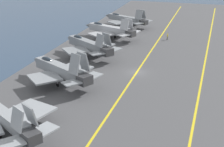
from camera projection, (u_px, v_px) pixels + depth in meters
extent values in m
plane|color=#2D425B|center=(137.00, 74.00, 66.73)|extent=(2000.00, 2000.00, 0.00)
cube|color=#4C4C4F|center=(137.00, 73.00, 66.66)|extent=(171.71, 44.79, 0.40)
cube|color=yellow|center=(202.00, 79.00, 63.24)|extent=(154.54, 1.87, 0.01)
cube|color=yellow|center=(137.00, 72.00, 66.59)|extent=(154.54, 0.36, 0.01)
cube|color=#93999E|center=(2.00, 115.00, 44.95)|extent=(7.74, 11.57, 1.62)
cube|color=#38383A|center=(31.00, 137.00, 39.84)|extent=(2.64, 2.69, 1.38)
cube|color=#93999E|center=(29.00, 111.00, 47.16)|extent=(7.01, 6.80, 0.28)
cube|color=#93999E|center=(17.00, 119.00, 39.48)|extent=(1.91, 2.45, 2.58)
cube|color=#93999E|center=(30.00, 115.00, 40.55)|extent=(1.91, 2.45, 2.58)
cube|color=#93999E|center=(12.00, 142.00, 38.79)|extent=(3.66, 3.61, 0.20)
cube|color=#93999E|center=(45.00, 129.00, 41.59)|extent=(3.45, 3.19, 0.20)
cylinder|color=#B2B2B7|center=(0.00, 132.00, 43.93)|extent=(0.16, 0.16, 1.57)
cylinder|color=black|center=(0.00, 136.00, 44.10)|extent=(0.49, 0.63, 0.60)
cylinder|color=#B2B2B7|center=(16.00, 126.00, 45.37)|extent=(0.16, 0.16, 1.57)
cylinder|color=black|center=(16.00, 130.00, 45.54)|extent=(0.49, 0.63, 0.60)
cube|color=gray|center=(59.00, 69.00, 60.68)|extent=(7.38, 11.36, 1.85)
cone|color=#5B5E60|center=(37.00, 60.00, 65.32)|extent=(2.63, 2.83, 1.76)
cube|color=#38383A|center=(85.00, 80.00, 55.93)|extent=(2.80, 2.72, 1.58)
ellipsoid|color=#232D38|center=(47.00, 60.00, 62.80)|extent=(2.29, 3.04, 1.02)
cube|color=gray|center=(45.00, 78.00, 58.47)|extent=(7.00, 7.02, 0.28)
cube|color=gray|center=(75.00, 68.00, 62.78)|extent=(5.92, 6.21, 0.28)
cube|color=gray|center=(74.00, 64.00, 55.23)|extent=(1.97, 2.47, 3.31)
cube|color=gray|center=(84.00, 61.00, 56.50)|extent=(1.97, 2.47, 3.31)
cube|color=gray|center=(72.00, 83.00, 54.74)|extent=(3.60, 3.52, 0.20)
cube|color=gray|center=(93.00, 75.00, 57.77)|extent=(3.38, 3.04, 0.20)
cylinder|color=#B2B2B7|center=(45.00, 72.00, 64.28)|extent=(0.16, 0.16, 1.70)
cylinder|color=black|center=(46.00, 75.00, 64.48)|extent=(0.48, 0.63, 0.60)
cylinder|color=#B2B2B7|center=(57.00, 82.00, 59.66)|extent=(0.16, 0.16, 1.70)
cylinder|color=black|center=(58.00, 85.00, 59.86)|extent=(0.48, 0.63, 0.60)
cylinder|color=#B2B2B7|center=(69.00, 78.00, 61.35)|extent=(0.16, 0.16, 1.70)
cylinder|color=black|center=(69.00, 81.00, 61.55)|extent=(0.48, 0.63, 0.60)
cube|color=gray|center=(87.00, 44.00, 75.12)|extent=(8.04, 10.85, 1.83)
cone|color=#5B5E60|center=(70.00, 38.00, 80.06)|extent=(2.68, 2.82, 1.74)
cube|color=#38383A|center=(107.00, 52.00, 70.07)|extent=(2.81, 2.76, 1.55)
ellipsoid|color=#232D38|center=(78.00, 37.00, 77.40)|extent=(2.42, 2.95, 1.00)
cube|color=gray|center=(76.00, 50.00, 73.10)|extent=(6.94, 6.92, 0.28)
cube|color=gray|center=(100.00, 45.00, 76.99)|extent=(6.14, 6.38, 0.28)
cube|color=gray|center=(100.00, 41.00, 69.62)|extent=(1.93, 2.32, 2.64)
cube|color=gray|center=(107.00, 39.00, 70.76)|extent=(1.93, 2.32, 2.64)
cube|color=gray|center=(97.00, 53.00, 69.04)|extent=(3.57, 3.55, 0.20)
cube|color=gray|center=(114.00, 49.00, 71.79)|extent=(3.46, 3.16, 0.20)
cylinder|color=#B2B2B7|center=(76.00, 48.00, 78.93)|extent=(0.16, 0.16, 1.78)
cylinder|color=black|center=(76.00, 50.00, 79.14)|extent=(0.51, 0.62, 0.60)
cylinder|color=#B2B2B7|center=(86.00, 55.00, 74.15)|extent=(0.16, 0.16, 1.78)
cylinder|color=black|center=(86.00, 57.00, 74.36)|extent=(0.51, 0.62, 0.60)
cylinder|color=#B2B2B7|center=(95.00, 52.00, 75.67)|extent=(0.16, 0.16, 1.78)
cylinder|color=black|center=(95.00, 55.00, 75.88)|extent=(0.51, 0.62, 0.60)
cube|color=#A8AAAF|center=(108.00, 29.00, 89.51)|extent=(6.22, 11.87, 1.77)
cone|color=#5B5E60|center=(89.00, 25.00, 93.65)|extent=(2.43, 2.76, 1.69)
cube|color=#38383A|center=(131.00, 34.00, 85.27)|extent=(2.63, 2.59, 1.51)
ellipsoid|color=#232D38|center=(98.00, 24.00, 91.37)|extent=(2.02, 3.09, 0.98)
cube|color=#A8AAAF|center=(101.00, 34.00, 86.99)|extent=(7.18, 7.21, 0.28)
cube|color=#A8AAAF|center=(118.00, 29.00, 91.95)|extent=(5.76, 5.90, 0.28)
cube|color=#A8AAAF|center=(124.00, 25.00, 84.58)|extent=(1.63, 2.43, 2.60)
cube|color=#A8AAAF|center=(129.00, 23.00, 85.93)|extent=(1.63, 2.43, 2.60)
cube|color=#A8AAAF|center=(124.00, 35.00, 83.90)|extent=(3.59, 3.43, 0.20)
cube|color=#A8AAAF|center=(134.00, 31.00, 87.21)|extent=(3.22, 2.83, 0.20)
cylinder|color=#B2B2B7|center=(96.00, 33.00, 92.75)|extent=(0.16, 0.16, 1.55)
cylinder|color=black|center=(96.00, 34.00, 92.92)|extent=(0.43, 0.64, 0.60)
cylinder|color=#B2B2B7|center=(109.00, 37.00, 88.48)|extent=(0.16, 0.16, 1.55)
cylinder|color=black|center=(109.00, 39.00, 88.64)|extent=(0.43, 0.64, 0.60)
cylinder|color=#B2B2B7|center=(115.00, 35.00, 90.28)|extent=(0.16, 0.16, 1.55)
cylinder|color=black|center=(115.00, 37.00, 90.45)|extent=(0.43, 0.64, 0.60)
cube|color=gray|center=(125.00, 19.00, 102.85)|extent=(6.71, 11.57, 1.54)
cone|color=#5B5E60|center=(108.00, 16.00, 107.34)|extent=(2.32, 2.70, 1.46)
cube|color=#38383A|center=(144.00, 22.00, 98.26)|extent=(2.45, 2.54, 1.31)
ellipsoid|color=#232D38|center=(116.00, 15.00, 104.94)|extent=(2.06, 3.02, 0.84)
cube|color=gray|center=(119.00, 22.00, 100.57)|extent=(7.13, 7.17, 0.28)
cube|color=gray|center=(133.00, 19.00, 104.97)|extent=(5.89, 6.15, 0.28)
cube|color=gray|center=(139.00, 15.00, 97.80)|extent=(1.76, 2.43, 2.61)
cube|color=gray|center=(142.00, 14.00, 98.90)|extent=(1.76, 2.43, 2.61)
cube|color=gray|center=(138.00, 23.00, 97.09)|extent=(3.61, 3.50, 0.20)
cube|color=gray|center=(147.00, 21.00, 100.05)|extent=(3.33, 2.98, 0.20)
cylinder|color=#B2B2B7|center=(114.00, 21.00, 106.26)|extent=(0.16, 0.16, 1.48)
cylinder|color=black|center=(114.00, 23.00, 106.42)|extent=(0.46, 0.64, 0.60)
cylinder|color=#B2B2B7|center=(126.00, 25.00, 101.87)|extent=(0.16, 0.16, 1.48)
cylinder|color=black|center=(126.00, 26.00, 102.03)|extent=(0.46, 0.64, 0.60)
cylinder|color=#B2B2B7|center=(130.00, 24.00, 103.34)|extent=(0.16, 0.16, 1.48)
cylinder|color=black|center=(130.00, 25.00, 103.50)|extent=(0.46, 0.64, 0.60)
cylinder|color=#4C473D|center=(167.00, 38.00, 88.79)|extent=(0.24, 0.24, 0.88)
cube|color=yellow|center=(167.00, 35.00, 88.54)|extent=(0.42, 0.32, 0.55)
sphere|color=#9E7051|center=(168.00, 34.00, 88.39)|extent=(0.22, 0.22, 0.22)
sphere|color=yellow|center=(168.00, 34.00, 88.37)|extent=(0.24, 0.24, 0.24)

